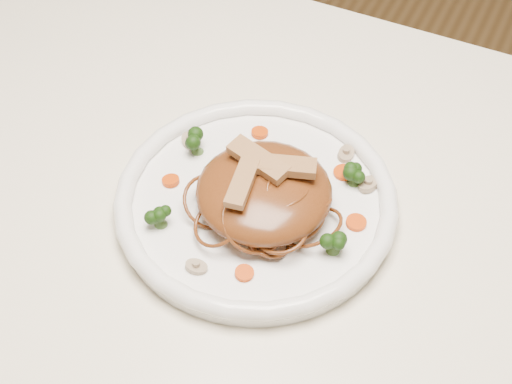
% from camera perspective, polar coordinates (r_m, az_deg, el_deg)
% --- Properties ---
extents(table, '(1.20, 0.80, 0.75)m').
position_cam_1_polar(table, '(0.89, 1.27, -7.01)').
color(table, silver).
rests_on(table, ground).
extents(plate, '(0.38, 0.38, 0.02)m').
position_cam_1_polar(plate, '(0.82, 0.00, -1.01)').
color(plate, white).
rests_on(plate, table).
extents(noodle_mound, '(0.17, 0.17, 0.05)m').
position_cam_1_polar(noodle_mound, '(0.79, 0.60, 0.03)').
color(noodle_mound, brown).
rests_on(noodle_mound, plate).
extents(chicken_a, '(0.07, 0.04, 0.01)m').
position_cam_1_polar(chicken_a, '(0.77, 2.01, 1.95)').
color(chicken_a, tan).
rests_on(chicken_a, noodle_mound).
extents(chicken_b, '(0.07, 0.04, 0.01)m').
position_cam_1_polar(chicken_b, '(0.78, 0.18, 2.43)').
color(chicken_b, tan).
rests_on(chicken_b, noodle_mound).
extents(chicken_c, '(0.03, 0.06, 0.01)m').
position_cam_1_polar(chicken_c, '(0.76, -1.03, 0.70)').
color(chicken_c, tan).
rests_on(chicken_c, noodle_mound).
extents(broccoli_0, '(0.03, 0.03, 0.03)m').
position_cam_1_polar(broccoli_0, '(0.82, 7.37, 1.44)').
color(broccoli_0, '#193B0C').
rests_on(broccoli_0, plate).
extents(broccoli_1, '(0.03, 0.03, 0.03)m').
position_cam_1_polar(broccoli_1, '(0.85, -4.41, 3.71)').
color(broccoli_1, '#193B0C').
rests_on(broccoli_1, plate).
extents(broccoli_2, '(0.03, 0.03, 0.03)m').
position_cam_1_polar(broccoli_2, '(0.79, -7.15, -1.79)').
color(broccoli_2, '#193B0C').
rests_on(broccoli_2, plate).
extents(broccoli_3, '(0.03, 0.03, 0.03)m').
position_cam_1_polar(broccoli_3, '(0.76, 5.80, -3.72)').
color(broccoli_3, '#193B0C').
rests_on(broccoli_3, plate).
extents(carrot_0, '(0.03, 0.03, 0.00)m').
position_cam_1_polar(carrot_0, '(0.84, 6.53, 1.46)').
color(carrot_0, '#E54808').
rests_on(carrot_0, plate).
extents(carrot_1, '(0.02, 0.02, 0.00)m').
position_cam_1_polar(carrot_1, '(0.83, -6.36, 0.85)').
color(carrot_1, '#E54808').
rests_on(carrot_1, plate).
extents(carrot_2, '(0.02, 0.02, 0.00)m').
position_cam_1_polar(carrot_2, '(0.80, 7.45, -2.26)').
color(carrot_2, '#E54808').
rests_on(carrot_2, plate).
extents(carrot_3, '(0.02, 0.02, 0.00)m').
position_cam_1_polar(carrot_3, '(0.88, 0.28, 4.44)').
color(carrot_3, '#E54808').
rests_on(carrot_3, plate).
extents(carrot_4, '(0.02, 0.02, 0.00)m').
position_cam_1_polar(carrot_4, '(0.75, -0.87, -6.05)').
color(carrot_4, '#E54808').
rests_on(carrot_4, plate).
extents(mushroom_0, '(0.03, 0.03, 0.01)m').
position_cam_1_polar(mushroom_0, '(0.76, -4.45, -5.57)').
color(mushroom_0, '#BBA68C').
rests_on(mushroom_0, plate).
extents(mushroom_1, '(0.03, 0.03, 0.01)m').
position_cam_1_polar(mushroom_1, '(0.83, 8.33, 0.57)').
color(mushroom_1, '#BBA68C').
rests_on(mushroom_1, plate).
extents(mushroom_2, '(0.03, 0.03, 0.01)m').
position_cam_1_polar(mushroom_2, '(0.87, -4.96, 3.78)').
color(mushroom_2, '#BBA68C').
rests_on(mushroom_2, plate).
extents(mushroom_3, '(0.02, 0.02, 0.01)m').
position_cam_1_polar(mushroom_3, '(0.86, 6.70, 2.84)').
color(mushroom_3, '#BBA68C').
rests_on(mushroom_3, plate).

